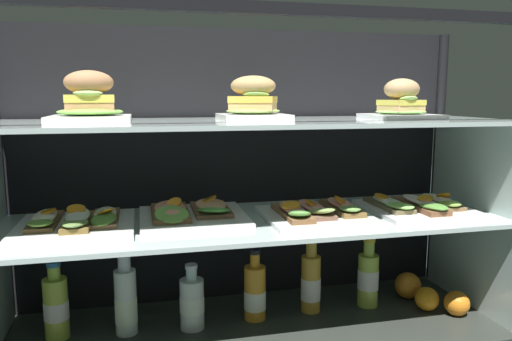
% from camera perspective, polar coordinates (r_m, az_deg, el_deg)
% --- Properties ---
extents(ground_plane, '(6.00, 6.00, 0.02)m').
position_cam_1_polar(ground_plane, '(1.49, 0.00, -19.22)').
color(ground_plane, black).
rests_on(ground_plane, ground).
extents(case_base_deck, '(1.44, 0.48, 0.04)m').
position_cam_1_polar(case_base_deck, '(1.48, 0.00, -18.22)').
color(case_base_deck, '#30352F').
rests_on(case_base_deck, ground).
extents(case_frame, '(1.44, 0.48, 0.89)m').
position_cam_1_polar(case_frame, '(1.47, -1.27, 0.81)').
color(case_frame, black).
rests_on(case_frame, ground).
extents(riser_lower_tier, '(1.37, 0.41, 0.30)m').
position_cam_1_polar(riser_lower_tier, '(1.41, 0.00, -12.07)').
color(riser_lower_tier, silver).
rests_on(riser_lower_tier, case_base_deck).
extents(shelf_lower_glass, '(1.39, 0.43, 0.01)m').
position_cam_1_polar(shelf_lower_glass, '(1.36, 0.00, -5.91)').
color(shelf_lower_glass, silver).
rests_on(shelf_lower_glass, riser_lower_tier).
extents(riser_upper_tier, '(1.37, 0.41, 0.26)m').
position_cam_1_polar(riser_upper_tier, '(1.33, 0.00, -0.25)').
color(riser_upper_tier, silver).
rests_on(riser_upper_tier, shelf_lower_glass).
extents(shelf_upper_glass, '(1.39, 0.43, 0.01)m').
position_cam_1_polar(shelf_upper_glass, '(1.32, 0.00, 5.60)').
color(shelf_upper_glass, silver).
rests_on(shelf_upper_glass, riser_upper_tier).
extents(plated_roll_sandwich_near_left_corner, '(0.20, 0.20, 0.13)m').
position_cam_1_polar(plated_roll_sandwich_near_left_corner, '(1.32, -18.75, 7.42)').
color(plated_roll_sandwich_near_left_corner, white).
rests_on(plated_roll_sandwich_near_left_corner, shelf_upper_glass).
extents(plated_roll_sandwich_center, '(0.18, 0.18, 0.12)m').
position_cam_1_polar(plated_roll_sandwich_center, '(1.35, -0.27, 7.92)').
color(plated_roll_sandwich_center, white).
rests_on(plated_roll_sandwich_center, shelf_upper_glass).
extents(plated_roll_sandwich_far_right, '(0.19, 0.19, 0.11)m').
position_cam_1_polar(plated_roll_sandwich_far_right, '(1.47, 16.54, 7.47)').
color(plated_roll_sandwich_far_right, white).
rests_on(plated_roll_sandwich_far_right, shelf_upper_glass).
extents(open_sandwich_tray_center, '(0.29, 0.28, 0.06)m').
position_cam_1_polar(open_sandwich_tray_center, '(1.32, -20.24, -5.75)').
color(open_sandwich_tray_center, white).
rests_on(open_sandwich_tray_center, shelf_lower_glass).
extents(open_sandwich_tray_left_of_center, '(0.29, 0.28, 0.06)m').
position_cam_1_polar(open_sandwich_tray_left_of_center, '(1.36, -7.50, -4.91)').
color(open_sandwich_tray_left_of_center, white).
rests_on(open_sandwich_tray_left_of_center, shelf_lower_glass).
extents(open_sandwich_tray_mid_right, '(0.29, 0.28, 0.06)m').
position_cam_1_polar(open_sandwich_tray_mid_right, '(1.37, 7.05, -4.83)').
color(open_sandwich_tray_mid_right, white).
rests_on(open_sandwich_tray_mid_right, shelf_lower_glass).
extents(open_sandwich_tray_mid_left, '(0.29, 0.28, 0.05)m').
position_cam_1_polar(open_sandwich_tray_mid_left, '(1.52, 18.27, -3.92)').
color(open_sandwich_tray_mid_left, white).
rests_on(open_sandwich_tray_mid_left, shelf_lower_glass).
extents(juice_bottle_back_right, '(0.07, 0.07, 0.21)m').
position_cam_1_polar(juice_bottle_back_right, '(1.47, -22.21, -14.43)').
color(juice_bottle_back_right, '#B7C745').
rests_on(juice_bottle_back_right, case_base_deck).
extents(juice_bottle_near_post, '(0.06, 0.06, 0.24)m').
position_cam_1_polar(juice_bottle_near_post, '(1.43, -14.89, -14.44)').
color(juice_bottle_near_post, white).
rests_on(juice_bottle_near_post, case_base_deck).
extents(juice_bottle_front_middle, '(0.07, 0.07, 0.19)m').
position_cam_1_polar(juice_bottle_front_middle, '(1.43, -7.45, -14.96)').
color(juice_bottle_front_middle, silver).
rests_on(juice_bottle_front_middle, case_base_deck).
extents(juice_bottle_tucked_behind, '(0.06, 0.06, 0.21)m').
position_cam_1_polar(juice_bottle_tucked_behind, '(1.48, -0.13, -14.02)').
color(juice_bottle_tucked_behind, orange).
rests_on(juice_bottle_tucked_behind, case_base_deck).
extents(juice_bottle_front_second, '(0.06, 0.06, 0.23)m').
position_cam_1_polar(juice_bottle_front_second, '(1.53, 6.39, -12.80)').
color(juice_bottle_front_second, gold).
rests_on(juice_bottle_front_second, case_base_deck).
extents(juice_bottle_front_fourth, '(0.06, 0.06, 0.22)m').
position_cam_1_polar(juice_bottle_front_fourth, '(1.60, 12.89, -12.05)').
color(juice_bottle_front_fourth, '#B5CC49').
rests_on(juice_bottle_front_fourth, case_base_deck).
extents(orange_fruit_beside_bottles, '(0.07, 0.07, 0.07)m').
position_cam_1_polar(orange_fruit_beside_bottles, '(1.63, 19.24, -13.90)').
color(orange_fruit_beside_bottles, orange).
rests_on(orange_fruit_beside_bottles, case_base_deck).
extents(orange_fruit_near_left_post, '(0.08, 0.08, 0.08)m').
position_cam_1_polar(orange_fruit_near_left_post, '(1.70, 17.24, -12.63)').
color(orange_fruit_near_left_post, orange).
rests_on(orange_fruit_near_left_post, case_base_deck).
extents(orange_fruit_rolled_forward, '(0.07, 0.07, 0.07)m').
position_cam_1_polar(orange_fruit_rolled_forward, '(1.63, 22.31, -14.08)').
color(orange_fruit_rolled_forward, orange).
rests_on(orange_fruit_rolled_forward, case_base_deck).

